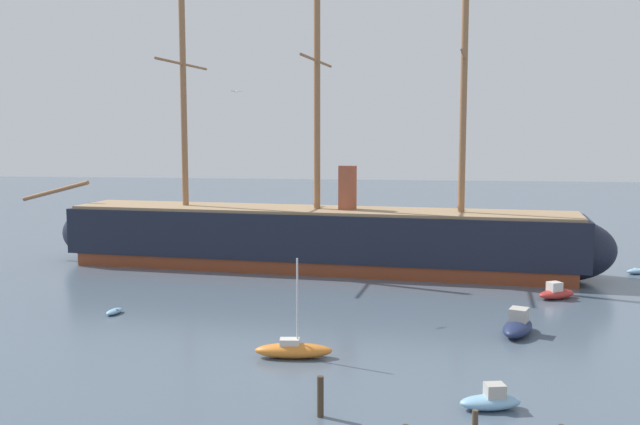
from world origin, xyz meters
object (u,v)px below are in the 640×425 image
(motorboat_foreground_right, at_px, (491,400))
(motorboat_mid_right, at_px, (518,326))
(dinghy_distant_centre, at_px, (386,247))
(dinghy_far_right, at_px, (637,271))
(dinghy_far_left, at_px, (137,256))
(mooring_piling_nearest, at_px, (320,397))
(sailboat_near_centre, at_px, (293,349))
(dinghy_mid_left, at_px, (114,311))
(tall_ship, at_px, (317,237))
(seagull_in_flight, at_px, (237,91))
(motorboat_alongside_stern, at_px, (556,293))

(motorboat_foreground_right, distance_m, motorboat_mid_right, 15.52)
(dinghy_distant_centre, bearing_deg, motorboat_mid_right, -73.03)
(motorboat_mid_right, distance_m, dinghy_far_right, 30.11)
(dinghy_far_left, height_order, mooring_piling_nearest, mooring_piling_nearest)
(sailboat_near_centre, distance_m, dinghy_mid_left, 19.31)
(tall_ship, distance_m, dinghy_far_right, 34.71)
(tall_ship, xyz_separation_m, motorboat_foreground_right, (15.15, -38.71, -3.07))
(motorboat_mid_right, bearing_deg, motorboat_foreground_right, -102.81)
(mooring_piling_nearest, bearing_deg, motorboat_foreground_right, 14.11)
(sailboat_near_centre, distance_m, seagull_in_flight, 25.12)
(motorboat_alongside_stern, height_order, dinghy_distant_centre, motorboat_alongside_stern)
(motorboat_alongside_stern, relative_size, dinghy_far_right, 1.48)
(motorboat_alongside_stern, bearing_deg, motorboat_mid_right, -112.22)
(tall_ship, distance_m, dinghy_distant_centre, 16.42)
(sailboat_near_centre, bearing_deg, motorboat_foreground_right, -30.99)
(tall_ship, distance_m, sailboat_near_centre, 31.58)
(dinghy_mid_left, distance_m, mooring_piling_nearest, 27.69)
(tall_ship, bearing_deg, seagull_in_flight, -107.26)
(sailboat_near_centre, bearing_deg, dinghy_far_right, 46.43)
(tall_ship, bearing_deg, motorboat_alongside_stern, -25.25)
(dinghy_far_left, bearing_deg, dinghy_far_right, -1.76)
(dinghy_mid_left, bearing_deg, seagull_in_flight, 34.11)
(motorboat_mid_right, height_order, dinghy_far_left, motorboat_mid_right)
(dinghy_far_right, xyz_separation_m, dinghy_distant_centre, (-27.52, 12.53, 0.03))
(motorboat_alongside_stern, relative_size, dinghy_far_left, 1.76)
(motorboat_mid_right, distance_m, seagull_in_flight, 30.62)
(dinghy_far_left, bearing_deg, dinghy_mid_left, -71.63)
(motorboat_foreground_right, bearing_deg, dinghy_far_right, 64.58)
(sailboat_near_centre, distance_m, dinghy_far_left, 43.28)
(dinghy_mid_left, distance_m, dinghy_distant_centre, 42.07)
(dinghy_far_left, bearing_deg, motorboat_alongside_stern, -17.86)
(motorboat_alongside_stern, bearing_deg, seagull_in_flight, -170.91)
(tall_ship, xyz_separation_m, sailboat_near_centre, (2.83, -31.31, -3.00))
(motorboat_foreground_right, height_order, motorboat_mid_right, motorboat_mid_right)
(sailboat_near_centre, bearing_deg, dinghy_far_left, 125.93)
(dinghy_far_right, relative_size, dinghy_distant_centre, 0.93)
(tall_ship, bearing_deg, dinghy_distant_centre, 64.33)
(dinghy_distant_centre, bearing_deg, motorboat_foreground_right, -81.26)
(tall_ship, relative_size, motorboat_mid_right, 13.39)
(dinghy_distant_centre, bearing_deg, seagull_in_flight, -111.42)
(dinghy_mid_left, bearing_deg, motorboat_alongside_stern, 15.94)
(seagull_in_flight, bearing_deg, mooring_piling_nearest, -66.71)
(motorboat_mid_right, relative_size, seagull_in_flight, 5.49)
(motorboat_mid_right, xyz_separation_m, mooring_piling_nearest, (-12.59, -17.44, 0.42))
(seagull_in_flight, bearing_deg, motorboat_mid_right, -18.49)
(dinghy_far_right, bearing_deg, motorboat_alongside_stern, -129.48)
(dinghy_mid_left, bearing_deg, dinghy_far_left, 108.37)
(tall_ship, distance_m, motorboat_alongside_stern, 26.34)
(motorboat_foreground_right, xyz_separation_m, mooring_piling_nearest, (-9.15, -2.30, 0.61))
(dinghy_far_left, distance_m, seagull_in_flight, 32.12)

